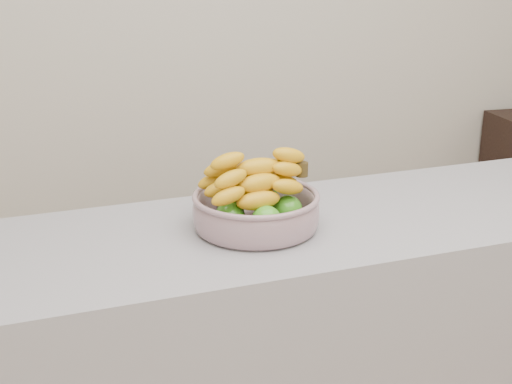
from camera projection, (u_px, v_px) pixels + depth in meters
counter at (335, 360)px, 2.08m from camera, size 2.00×0.60×0.90m
fruit_bowl at (256, 206)px, 1.83m from camera, size 0.33×0.33×0.19m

